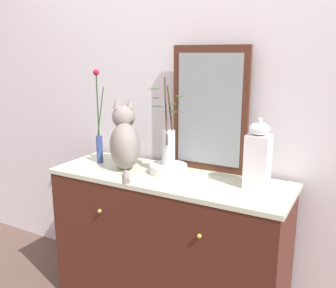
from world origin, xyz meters
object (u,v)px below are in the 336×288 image
(cat_sitting, at_px, (124,141))
(bowl_porcelain, at_px, (169,169))
(vase_glass_clear, at_px, (168,143))
(mirror_leaning, at_px, (210,110))
(vase_slim_green, at_px, (99,135))
(jar_lidded_porcelain, at_px, (258,156))
(sideboard, at_px, (168,243))

(cat_sitting, distance_m, bowl_porcelain, 0.31)
(cat_sitting, xyz_separation_m, vase_glass_clear, (0.27, 0.03, 0.01))
(mirror_leaning, xyz_separation_m, vase_glass_clear, (-0.17, -0.16, -0.17))
(bowl_porcelain, height_order, vase_glass_clear, vase_glass_clear)
(vase_slim_green, xyz_separation_m, bowl_porcelain, (0.47, 0.02, -0.15))
(vase_glass_clear, xyz_separation_m, jar_lidded_porcelain, (0.49, 0.01, -0.02))
(cat_sitting, relative_size, vase_glass_clear, 0.84)
(bowl_porcelain, height_order, jar_lidded_porcelain, jar_lidded_porcelain)
(mirror_leaning, distance_m, bowl_porcelain, 0.40)
(sideboard, bearing_deg, mirror_leaning, 53.69)
(jar_lidded_porcelain, bearing_deg, sideboard, -173.39)
(cat_sitting, relative_size, jar_lidded_porcelain, 1.14)
(sideboard, bearing_deg, bowl_porcelain, 115.08)
(sideboard, distance_m, vase_glass_clear, 0.59)
(vase_glass_clear, bearing_deg, vase_slim_green, -177.54)
(vase_glass_clear, bearing_deg, sideboard, -63.56)
(mirror_leaning, distance_m, jar_lidded_porcelain, 0.40)
(cat_sitting, relative_size, bowl_porcelain, 1.92)
(sideboard, height_order, cat_sitting, cat_sitting)
(bowl_porcelain, bearing_deg, vase_slim_green, -177.25)
(mirror_leaning, distance_m, vase_glass_clear, 0.29)
(bowl_porcelain, distance_m, jar_lidded_porcelain, 0.51)
(vase_slim_green, relative_size, vase_glass_clear, 1.17)
(cat_sitting, bearing_deg, sideboard, -1.44)
(mirror_leaning, bearing_deg, cat_sitting, -155.83)
(sideboard, distance_m, cat_sitting, 0.64)
(vase_slim_green, height_order, vase_glass_clear, vase_slim_green)
(vase_slim_green, relative_size, jar_lidded_porcelain, 1.59)
(mirror_leaning, xyz_separation_m, cat_sitting, (-0.44, -0.20, -0.18))
(cat_sitting, bearing_deg, jar_lidded_porcelain, 3.57)
(sideboard, relative_size, vase_glass_clear, 2.79)
(cat_sitting, xyz_separation_m, vase_slim_green, (-0.20, 0.01, 0.01))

